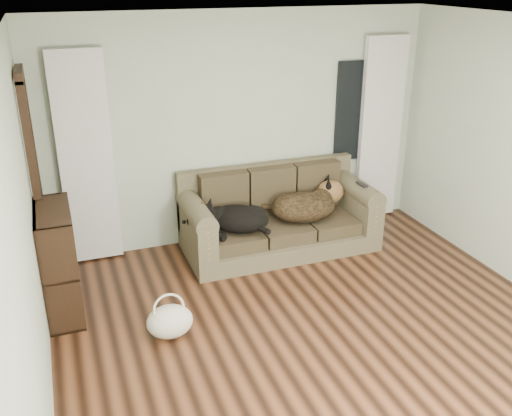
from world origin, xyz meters
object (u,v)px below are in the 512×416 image
object	(u,v)px
sofa	(280,212)
dog_shepherd	(306,207)
dog_black_lab	(234,219)
bookshelf	(59,263)
tote_bag	(170,320)

from	to	relation	value
sofa	dog_shepherd	world-z (taller)	sofa
dog_black_lab	dog_shepherd	bearing A→B (deg)	34.95
bookshelf	dog_black_lab	bearing A→B (deg)	12.02
sofa	dog_shepherd	bearing A→B (deg)	-7.90
dog_shepherd	sofa	bearing A→B (deg)	-3.67
sofa	dog_black_lab	xyz separation A→B (m)	(-0.56, -0.08, 0.03)
tote_bag	bookshelf	xyz separation A→B (m)	(-0.84, 0.74, 0.34)
dog_black_lab	bookshelf	world-z (taller)	bookshelf
sofa	dog_black_lab	world-z (taller)	sofa
tote_bag	bookshelf	world-z (taller)	bookshelf
dog_shepherd	tote_bag	size ratio (longest dim) A/B	1.93
dog_black_lab	dog_shepherd	world-z (taller)	dog_shepherd
dog_shepherd	bookshelf	world-z (taller)	bookshelf
dog_black_lab	tote_bag	distance (m)	1.56
dog_black_lab	tote_bag	bearing A→B (deg)	-97.52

